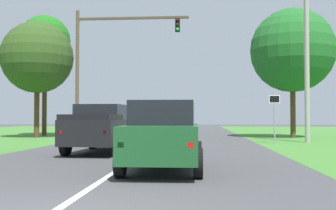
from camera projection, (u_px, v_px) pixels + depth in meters
The scene contains 10 objects.
ground_plane at pixel (147, 151), 17.46m from camera, with size 120.00×120.00×0.00m, color #424244.
lane_centre_stripe at pixel (58, 209), 6.50m from camera, with size 0.16×41.60×0.01m, color white.
red_suv_near at pixel (164, 134), 11.29m from camera, with size 2.11×4.54×1.88m.
pickup_truck_lead at pixel (103, 128), 16.81m from camera, with size 2.47×5.35×1.95m.
traffic_light at pixel (104, 54), 28.55m from camera, with size 7.88×0.40×8.88m.
keep_moving_sign at pixel (275, 111), 22.72m from camera, with size 0.60×0.09×2.78m.
oak_tree_right at pixel (292, 51), 28.76m from camera, with size 5.84×5.84×9.02m.
utility_pole_right at pixel (307, 53), 23.44m from camera, with size 0.28×0.28×10.15m, color #9E998E.
extra_tree_1 at pixel (45, 41), 32.13m from camera, with size 3.88×3.88×9.37m.
extra_tree_2 at pixel (37, 58), 29.07m from camera, with size 5.05×5.05×8.18m.
Camera 1 is at (2.23, -5.59, 1.46)m, focal length 44.12 mm.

